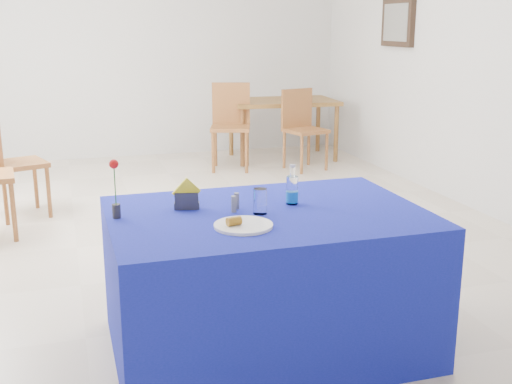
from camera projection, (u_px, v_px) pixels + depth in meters
floor at (216, 234)px, 5.30m from camera, size 7.00×7.00×0.00m
room_shell at (212, 15)px, 4.86m from camera, size 7.00×7.00×7.00m
picture_frame at (398, 22)px, 7.04m from camera, size 0.06×0.64×0.52m
picture_art at (396, 22)px, 7.04m from camera, size 0.02×0.52×0.40m
plate at (243, 225)px, 3.02m from camera, size 0.28×0.28×0.01m
drinking_glass at (260, 201)px, 3.22m from camera, size 0.07×0.07×0.13m
salt_shaker at (234, 204)px, 3.25m from camera, size 0.03×0.03×0.08m
pepper_shaker at (237, 201)px, 3.31m from camera, size 0.03×0.03×0.08m
blue_table at (267, 281)px, 3.37m from camera, size 1.60×1.10×0.76m
water_bottle at (292, 191)px, 3.39m from camera, size 0.07×0.07×0.21m
napkin_holder at (187, 200)px, 3.31m from camera, size 0.15×0.08×0.16m
rose_vase at (115, 191)px, 3.13m from camera, size 0.05×0.05×0.29m
oak_table at (283, 106)px, 8.12m from camera, size 1.37×0.93×0.76m
chair_bg_left at (231, 120)px, 7.61m from camera, size 0.57×0.57×1.01m
chair_bg_right at (302, 123)px, 7.61m from camera, size 0.51×0.51×0.94m
chair_win_b at (7, 156)px, 5.62m from camera, size 0.55×0.55×0.97m
banana_pieces at (234, 221)px, 2.99m from camera, size 0.08×0.06×0.04m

